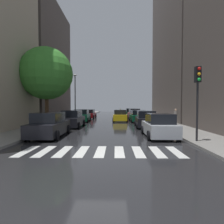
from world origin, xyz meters
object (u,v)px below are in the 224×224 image
Objects in this scene: parked_car_right_second at (146,120)px; pedestrian_foreground at (176,116)px; parked_car_right_nearest at (159,126)px; street_tree_left at (46,74)px; lamp_post_left at (75,93)px; parked_car_left_nearest at (50,125)px; taxi_midroad at (120,116)px; parked_car_right_fourth at (134,114)px; traffic_light_right_corner at (198,87)px; parked_car_right_fifth at (130,113)px; parked_car_left_fourth at (89,114)px; parked_car_right_third at (138,116)px; parked_car_left_third at (82,116)px; parked_car_left_second at (72,119)px.

parked_car_right_second is 4.17m from pedestrian_foreground.
parked_car_right_nearest is 12.39m from street_tree_left.
parked_car_left_nearest is at bearing -84.14° from lamp_post_left.
taxi_midroad is 8.12m from pedestrian_foreground.
taxi_midroad is at bearing 20.27° from parked_car_right_second.
traffic_light_right_corner is (1.61, -19.81, 2.49)m from parked_car_right_fourth.
parked_car_right_second reaches higher than parked_car_right_fifth.
lamp_post_left is (-1.69, -3.24, 3.40)m from parked_car_left_fourth.
taxi_midroad is (-2.34, -10.95, -0.01)m from parked_car_right_fifth.
parked_car_left_nearest reaches higher than parked_car_right_fifth.
taxi_midroad is 1.03× the size of traffic_light_right_corner.
traffic_light_right_corner is at bearing -141.51° from parked_car_right_nearest.
parked_car_right_fifth is at bearing 26.08° from pedestrian_foreground.
street_tree_left is at bearing 120.27° from parked_car_right_third.
pedestrian_foreground is at bearing -31.11° from lamp_post_left.
lamp_post_left reaches higher than parked_car_right_fifth.
parked_car_left_third reaches higher than parked_car_right_third.
parked_car_right_third is at bearing -114.94° from taxi_midroad.
traffic_light_right_corner is (1.68, -7.76, 2.50)m from parked_car_right_second.
traffic_light_right_corner reaches higher than parked_car_left_third.
street_tree_left is at bearing 94.34° from parked_car_left_second.
parked_car_left_second is at bearing 127.28° from parked_car_right_third.
taxi_midroad is 0.64× the size of lamp_post_left.
parked_car_right_fifth is (-0.02, 18.38, -0.02)m from parked_car_right_second.
parked_car_left_second is at bearing 4.87° from street_tree_left.
taxi_midroad is at bearing -83.59° from parked_car_left_third.
parked_car_left_second is 14.07m from parked_car_right_fourth.
parked_car_right_second is at bearing -0.07° from parked_car_right_nearest.
street_tree_left is (-2.27, 5.46, 4.63)m from parked_car_left_nearest.
parked_car_right_fourth is (7.82, 17.55, -0.01)m from parked_car_left_nearest.
traffic_light_right_corner is (9.43, -2.26, 2.48)m from parked_car_left_nearest.
parked_car_right_fourth is 5.22m from taxi_midroad.
parked_car_left_nearest is at bearing 177.49° from parked_car_left_third.
lamp_post_left is at bearing 67.07° from parked_car_right_third.
taxi_midroad reaches higher than parked_car_left_third.
parked_car_left_second is 1.04× the size of taxi_midroad.
parked_car_left_nearest is 1.10× the size of taxi_midroad.
parked_car_left_nearest is 14.05m from parked_car_right_third.
traffic_light_right_corner is (1.70, -26.14, 2.51)m from parked_car_right_fifth.
parked_car_right_third is (7.65, -0.38, -0.04)m from parked_car_left_third.
parked_car_left_fourth is 1.01× the size of parked_car_right_fifth.
parked_car_right_second is 11.04m from street_tree_left.
parked_car_right_fifth is at bearing 42.65° from lamp_post_left.
street_tree_left is (-10.09, -12.09, 4.63)m from parked_car_right_fourth.
parked_car_left_fourth is at bearing 22.16° from parked_car_right_nearest.
parked_car_left_second is 7.48m from parked_car_right_second.
parked_car_left_nearest is at bearing 128.06° from parked_car_right_second.
parked_car_right_nearest is at bearing -58.93° from lamp_post_left.
parked_car_left_nearest reaches higher than parked_car_left_third.
pedestrian_foreground is at bearing -133.03° from parked_car_left_fourth.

